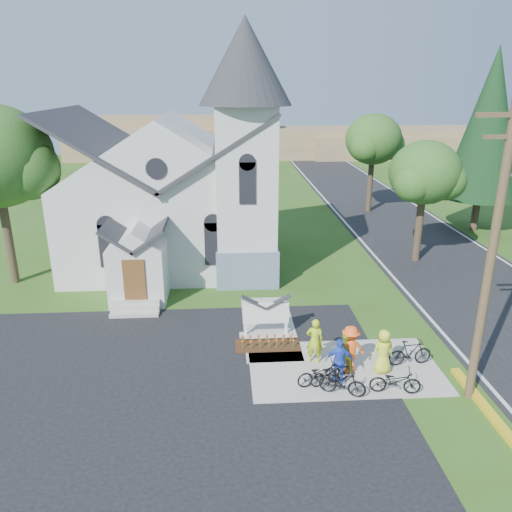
{
  "coord_description": "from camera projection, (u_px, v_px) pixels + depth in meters",
  "views": [
    {
      "loc": [
        -2.81,
        -15.38,
        10.05
      ],
      "look_at": [
        -1.49,
        5.0,
        2.92
      ],
      "focal_mm": 35.0,
      "sensor_mm": 36.0,
      "label": 1
    }
  ],
  "objects": [
    {
      "name": "conifer",
      "position": [
        489.0,
        124.0,
        33.41
      ],
      "size": [
        5.2,
        5.2,
        12.4
      ],
      "color": "#34281C",
      "rests_on": "ground"
    },
    {
      "name": "bike_3",
      "position": [
        410.0,
        353.0,
        18.51
      ],
      "size": [
        1.73,
        0.64,
        1.01
      ],
      "primitive_type": "imported",
      "rotation": [
        0.0,
        0.0,
        1.67
      ],
      "color": "black",
      "rests_on": "sidewalk"
    },
    {
      "name": "tree_road_mid",
      "position": [
        373.0,
        140.0,
        39.23
      ],
      "size": [
        4.4,
        4.4,
        7.8
      ],
      "color": "#34281C",
      "rests_on": "ground"
    },
    {
      "name": "bike_2",
      "position": [
        331.0,
        372.0,
        17.39
      ],
      "size": [
        1.73,
        1.13,
        0.86
      ],
      "primitive_type": "imported",
      "rotation": [
        0.0,
        0.0,
        1.95
      ],
      "color": "black",
      "rests_on": "sidewalk"
    },
    {
      "name": "flower_bed",
      "position": [
        268.0,
        346.0,
        20.05
      ],
      "size": [
        2.6,
        1.1,
        0.07
      ],
      "primitive_type": "cube",
      "color": "#321E0D",
      "rests_on": "ground"
    },
    {
      "name": "road",
      "position": [
        421.0,
        244.0,
        32.71
      ],
      "size": [
        8.0,
        90.0,
        0.02
      ],
      "primitive_type": "cube",
      "color": "black",
      "rests_on": "ground"
    },
    {
      "name": "cyclist_3",
      "position": [
        350.0,
        349.0,
        17.95
      ],
      "size": [
        1.29,
        0.89,
        1.82
      ],
      "primitive_type": "imported",
      "rotation": [
        0.0,
        0.0,
        3.34
      ],
      "color": "#FF5A1C",
      "rests_on": "sidewalk"
    },
    {
      "name": "cyclist_1",
      "position": [
        344.0,
        352.0,
        18.01
      ],
      "size": [
        0.83,
        0.68,
        1.56
      ],
      "primitive_type": "imported",
      "rotation": [
        0.0,
        0.0,
        3.01
      ],
      "color": "#93BC23",
      "rests_on": "sidewalk"
    },
    {
      "name": "cyclist_0",
      "position": [
        315.0,
        341.0,
        18.61
      ],
      "size": [
        0.71,
        0.54,
        1.76
      ],
      "primitive_type": "imported",
      "rotation": [
        0.0,
        0.0,
        2.94
      ],
      "color": "#ABC717",
      "rests_on": "sidewalk"
    },
    {
      "name": "cyclist_2",
      "position": [
        340.0,
        361.0,
        17.34
      ],
      "size": [
        1.04,
        0.58,
        1.68
      ],
      "primitive_type": "imported",
      "rotation": [
        0.0,
        0.0,
        2.97
      ],
      "color": "blue",
      "rests_on": "sidewalk"
    },
    {
      "name": "church_sign",
      "position": [
        266.0,
        314.0,
        20.57
      ],
      "size": [
        2.2,
        0.4,
        1.7
      ],
      "color": "gray",
      "rests_on": "ground"
    },
    {
      "name": "utility_pole",
      "position": [
        495.0,
        244.0,
        15.1
      ],
      "size": [
        3.45,
        0.28,
        10.0
      ],
      "color": "#4A3725",
      "rests_on": "ground"
    },
    {
      "name": "bike_4",
      "position": [
        395.0,
        381.0,
        16.85
      ],
      "size": [
        1.8,
        0.86,
        0.91
      ],
      "primitive_type": "imported",
      "rotation": [
        0.0,
        0.0,
        1.42
      ],
      "color": "black",
      "rests_on": "sidewalk"
    },
    {
      "name": "parking_lot",
      "position": [
        96.0,
        420.0,
        15.66
      ],
      "size": [
        20.0,
        16.0,
        0.02
      ],
      "primitive_type": "cube",
      "color": "black",
      "rests_on": "ground"
    },
    {
      "name": "ground",
      "position": [
        306.0,
        377.0,
        17.97
      ],
      "size": [
        120.0,
        120.0,
        0.0
      ],
      "primitive_type": "plane",
      "color": "#315418",
      "rests_on": "ground"
    },
    {
      "name": "distant_hills",
      "position": [
        267.0,
        141.0,
        70.54
      ],
      "size": [
        61.0,
        10.0,
        5.6
      ],
      "color": "olive",
      "rests_on": "ground"
    },
    {
      "name": "bike_1",
      "position": [
        342.0,
        382.0,
        16.73
      ],
      "size": [
        1.66,
        1.01,
        0.96
      ],
      "primitive_type": "imported",
      "rotation": [
        0.0,
        0.0,
        1.2
      ],
      "color": "black",
      "rests_on": "sidewalk"
    },
    {
      "name": "tree_road_near",
      "position": [
        425.0,
        173.0,
        28.08
      ],
      "size": [
        4.0,
        4.0,
        7.05
      ],
      "color": "#34281C",
      "rests_on": "ground"
    },
    {
      "name": "bike_0",
      "position": [
        320.0,
        374.0,
        17.29
      ],
      "size": [
        1.79,
        0.94,
        0.89
      ],
      "primitive_type": "imported",
      "rotation": [
        0.0,
        0.0,
        1.78
      ],
      "color": "black",
      "rests_on": "sidewalk"
    },
    {
      "name": "sidewalk",
      "position": [
        344.0,
        368.0,
        18.52
      ],
      "size": [
        7.0,
        4.0,
        0.05
      ],
      "primitive_type": "cube",
      "color": "gray",
      "rests_on": "ground"
    },
    {
      "name": "cyclist_4",
      "position": [
        383.0,
        351.0,
        17.94
      ],
      "size": [
        0.91,
        0.67,
        1.69
      ],
      "primitive_type": "imported",
      "rotation": [
        0.0,
        0.0,
        3.31
      ],
      "color": "#D1E62B",
      "rests_on": "sidewalk"
    },
    {
      "name": "church",
      "position": [
        176.0,
        174.0,
        27.67
      ],
      "size": [
        12.35,
        12.0,
        13.0
      ],
      "color": "silver",
      "rests_on": "ground"
    }
  ]
}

